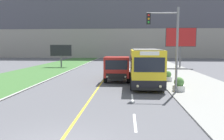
% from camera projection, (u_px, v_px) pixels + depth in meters
% --- Properties ---
extents(lane_marking_centre, '(2.88, 140.00, 0.01)m').
position_uv_depth(lane_marking_centre, '(76.00, 132.00, 8.75)').
color(lane_marking_centre, gold).
rests_on(lane_marking_centre, ground_plane).
extents(apartment_block_background, '(80.00, 8.04, 24.04)m').
position_uv_depth(apartment_block_background, '(119.00, 18.00, 65.71)').
color(apartment_block_background, gray).
rests_on(apartment_block_background, ground_plane).
extents(city_bus, '(2.62, 6.08, 3.19)m').
position_uv_depth(city_bus, '(146.00, 68.00, 18.45)').
color(city_bus, yellow).
rests_on(city_bus, ground_plane).
extents(dump_truck, '(2.43, 6.39, 2.43)m').
position_uv_depth(dump_truck, '(117.00, 69.00, 21.57)').
color(dump_truck, black).
rests_on(dump_truck, ground_plane).
extents(traffic_light_mast, '(2.28, 0.32, 6.16)m').
position_uv_depth(traffic_light_mast, '(168.00, 39.00, 15.52)').
color(traffic_light_mast, slate).
rests_on(traffic_light_mast, ground_plane).
extents(billboard_large, '(4.74, 0.24, 6.34)m').
position_uv_depth(billboard_large, '(181.00, 38.00, 34.36)').
color(billboard_large, '#59595B').
rests_on(billboard_large, ground_plane).
extents(billboard_small, '(3.56, 0.24, 3.66)m').
position_uv_depth(billboard_small, '(61.00, 51.00, 35.71)').
color(billboard_small, '#59595B').
rests_on(billboard_small, ground_plane).
extents(planter_round_near, '(0.92, 0.92, 1.04)m').
position_uv_depth(planter_round_near, '(179.00, 85.00, 16.37)').
color(planter_round_near, silver).
rests_on(planter_round_near, sidewalk_right).
extents(planter_round_second, '(0.82, 0.82, 0.98)m').
position_uv_depth(planter_round_second, '(168.00, 77.00, 21.08)').
color(planter_round_second, silver).
rests_on(planter_round_second, sidewalk_right).
extents(planter_round_third, '(0.92, 0.92, 1.04)m').
position_uv_depth(planter_round_third, '(159.00, 71.00, 25.80)').
color(planter_round_third, silver).
rests_on(planter_round_third, sidewalk_right).
extents(planter_round_far, '(0.90, 0.90, 1.00)m').
position_uv_depth(planter_round_far, '(154.00, 67.00, 30.52)').
color(planter_round_far, silver).
rests_on(planter_round_far, sidewalk_right).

